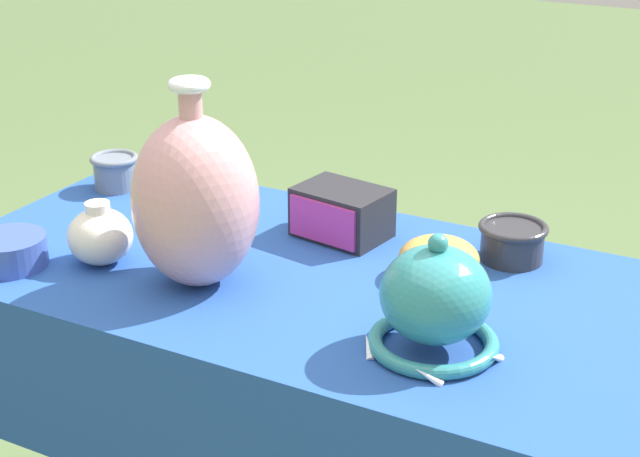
# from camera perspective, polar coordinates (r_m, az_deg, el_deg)

# --- Properties ---
(display_table) EXTENTS (1.28, 0.64, 0.78)m
(display_table) POSITION_cam_1_polar(r_m,az_deg,el_deg) (1.68, -0.94, -5.52)
(display_table) COLOR #38383D
(display_table) RESTS_ON ground_plane
(vase_tall_bulbous) EXTENTS (0.20, 0.20, 0.34)m
(vase_tall_bulbous) POSITION_cam_1_polar(r_m,az_deg,el_deg) (1.57, -7.26, 1.64)
(vase_tall_bulbous) COLOR #D19399
(vase_tall_bulbous) RESTS_ON display_table
(vase_dome_bell) EXTENTS (0.20, 0.21, 0.19)m
(vase_dome_bell) POSITION_cam_1_polar(r_m,az_deg,el_deg) (1.40, 6.71, -4.34)
(vase_dome_bell) COLOR teal
(vase_dome_bell) RESTS_ON display_table
(mosaic_tile_box) EXTENTS (0.18, 0.14, 0.09)m
(mosaic_tile_box) POSITION_cam_1_polar(r_m,az_deg,el_deg) (1.77, 1.25, 0.92)
(mosaic_tile_box) COLOR #232328
(mosaic_tile_box) RESTS_ON display_table
(jar_round_ivory) EXTENTS (0.11, 0.11, 0.11)m
(jar_round_ivory) POSITION_cam_1_polar(r_m,az_deg,el_deg) (1.71, -12.67, -0.41)
(jar_round_ivory) COLOR white
(jar_round_ivory) RESTS_ON display_table
(cup_wide_charcoal) EXTENTS (0.12, 0.12, 0.07)m
(cup_wide_charcoal) POSITION_cam_1_polar(r_m,az_deg,el_deg) (1.71, 11.13, -0.69)
(cup_wide_charcoal) COLOR #2D2D33
(cup_wide_charcoal) RESTS_ON display_table
(cup_wide_slate) EXTENTS (0.10, 0.10, 0.07)m
(cup_wide_slate) POSITION_cam_1_polar(r_m,az_deg,el_deg) (2.05, -11.84, 3.32)
(cup_wide_slate) COLOR slate
(cup_wide_slate) RESTS_ON display_table
(pot_squat_cobalt) EXTENTS (0.13, 0.13, 0.05)m
(pot_squat_cobalt) POSITION_cam_1_polar(r_m,az_deg,el_deg) (1.75, -17.62, -1.28)
(pot_squat_cobalt) COLOR #3851A8
(pot_squat_cobalt) RESTS_ON display_table
(bowl_shallow_ochre) EXTENTS (0.13, 0.13, 0.07)m
(bowl_shallow_ochre) POSITION_cam_1_polar(r_m,az_deg,el_deg) (1.63, 6.94, -1.75)
(bowl_shallow_ochre) COLOR gold
(bowl_shallow_ochre) RESTS_ON display_table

